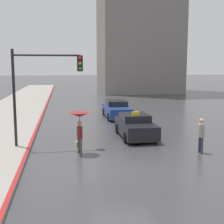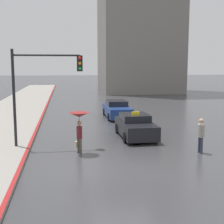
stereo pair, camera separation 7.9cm
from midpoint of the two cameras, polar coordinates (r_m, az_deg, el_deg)
ground_plane at (r=13.00m, az=2.15°, el=-10.33°), size 300.00×300.00×0.00m
taxi at (r=18.57m, az=4.17°, el=-2.62°), size 1.91×4.22×1.53m
sedan_red at (r=25.77m, az=0.73°, el=0.46°), size 1.91×4.79×1.39m
pedestrian_with_umbrella at (r=14.89m, az=-6.11°, el=-1.61°), size 0.98×0.98×2.00m
pedestrian_man at (r=15.62m, az=15.85°, el=-3.63°), size 0.36×0.49×1.70m
traffic_light at (r=16.10m, az=-12.56°, el=5.81°), size 3.51×0.38×5.02m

